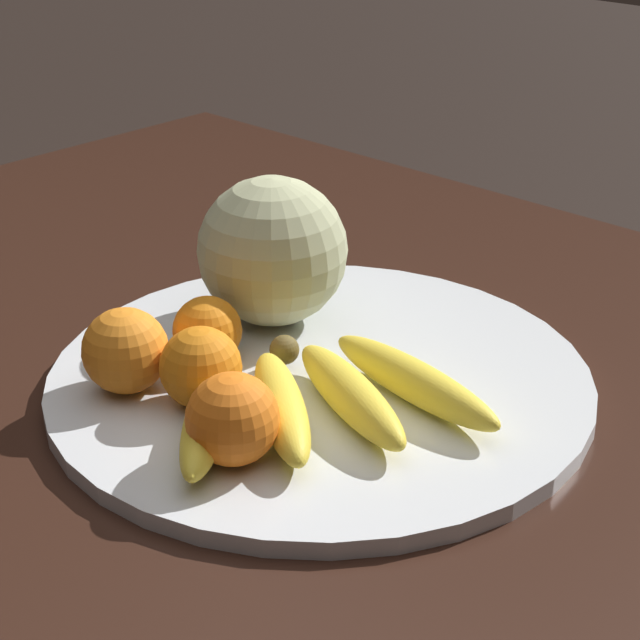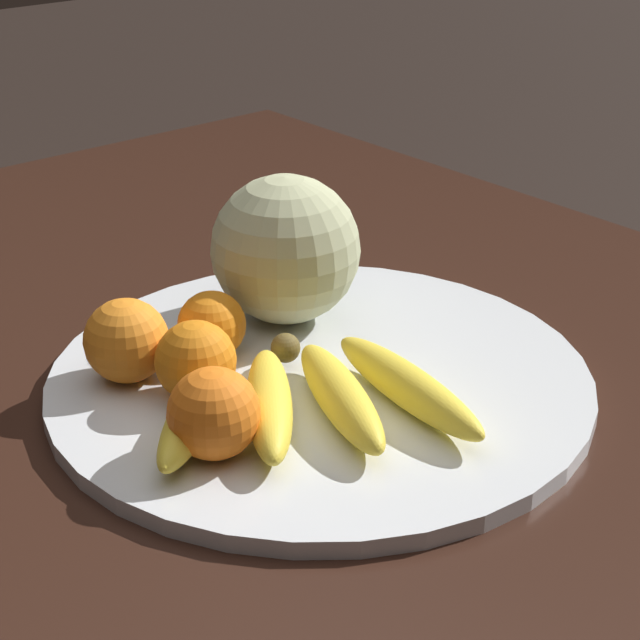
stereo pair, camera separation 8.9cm
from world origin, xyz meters
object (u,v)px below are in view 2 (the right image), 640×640
orange_back_left (195,361)px  banana_bunch (306,397)px  kitchen_table (321,455)px  fruit_bowl (320,379)px  orange_mid_center (212,325)px  melon (286,249)px  orange_front_right (126,341)px  orange_front_left (214,413)px

orange_back_left → banana_bunch: bearing=29.9°
kitchen_table → fruit_bowl: size_ratio=3.04×
orange_back_left → orange_mid_center: bearing=134.0°
fruit_bowl → melon: bearing=155.9°
kitchen_table → banana_bunch: bearing=-46.3°
banana_bunch → orange_back_left: 0.10m
orange_front_right → orange_back_left: (0.06, 0.03, -0.00)m
kitchen_table → banana_bunch: 0.18m
kitchen_table → orange_back_left: (-0.00, -0.13, 0.15)m
orange_mid_center → orange_front_left: bearing=-34.6°
kitchen_table → orange_front_left: (0.08, -0.17, 0.15)m
fruit_bowl → orange_front_right: bearing=-126.8°
fruit_bowl → banana_bunch: 0.08m
melon → banana_bunch: melon is taller
melon → orange_back_left: 0.17m
melon → orange_front_right: size_ratio=1.93×
melon → orange_front_left: 0.24m
melon → orange_back_left: size_ratio=2.07×
kitchen_table → fruit_bowl: bearing=-42.0°
orange_front_left → orange_front_right: orange_front_right is taller
orange_front_left → orange_front_right: bearing=175.4°
melon → orange_mid_center: bearing=-79.4°
orange_front_right → orange_back_left: 0.07m
melon → orange_front_left: bearing=-51.8°
melon → banana_bunch: size_ratio=0.54×
orange_mid_center → orange_back_left: size_ratio=0.90×
banana_bunch → orange_back_left: bearing=-121.2°
fruit_bowl → orange_mid_center: bearing=-148.3°
kitchen_table → orange_mid_center: size_ratio=23.50×
kitchen_table → orange_front_left: size_ratio=20.22×
kitchen_table → fruit_bowl: 0.12m
orange_front_right → kitchen_table: bearing=68.4°
orange_front_right → fruit_bowl: bearing=53.2°
fruit_bowl → banana_bunch: banana_bunch is taller
orange_front_right → orange_back_left: bearing=22.8°
banana_bunch → orange_front_left: bearing=-63.8°
banana_bunch → orange_back_left: size_ratio=3.84×
melon → orange_front_right: (0.01, -0.18, -0.03)m
melon → orange_front_left: size_ratio=1.98×
banana_bunch → orange_front_left: (-0.00, -0.09, 0.02)m
orange_front_left → melon: bearing=128.2°
kitchen_table → orange_mid_center: 0.17m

